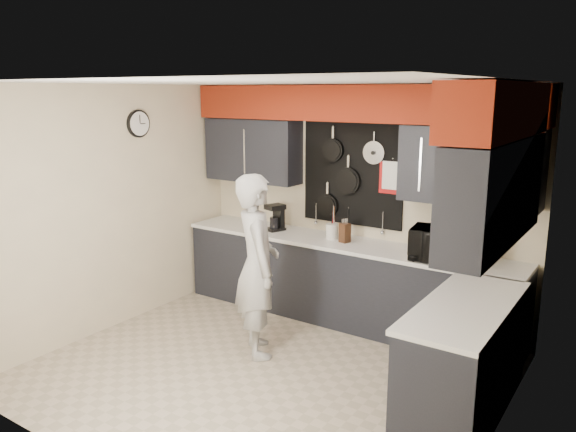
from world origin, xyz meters
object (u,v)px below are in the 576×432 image
Objects in this scene: microwave at (441,245)px; utensil_crock at (332,231)px; person at (257,266)px; knife_block at (345,233)px; coffee_maker at (276,217)px.

utensil_crock is (-1.28, 0.12, -0.07)m from microwave.
utensil_crock is 1.19m from person.
microwave is at bearing -100.26° from person.
utensil_crock is 0.10× the size of person.
utensil_crock is at bearing -178.21° from knife_block.
microwave reaches higher than knife_block.
knife_block is at bearing 167.85° from microwave.
utensil_crock is 0.75m from coffee_maker.
microwave is at bearing -5.37° from utensil_crock.
knife_block is 1.19m from person.
knife_block is 0.68× the size of coffee_maker.
microwave is 1.79m from person.
coffee_maker is at bearing -166.36° from knife_block.
utensil_crock is at bearing 166.26° from microwave.
knife_block is 0.20m from utensil_crock.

